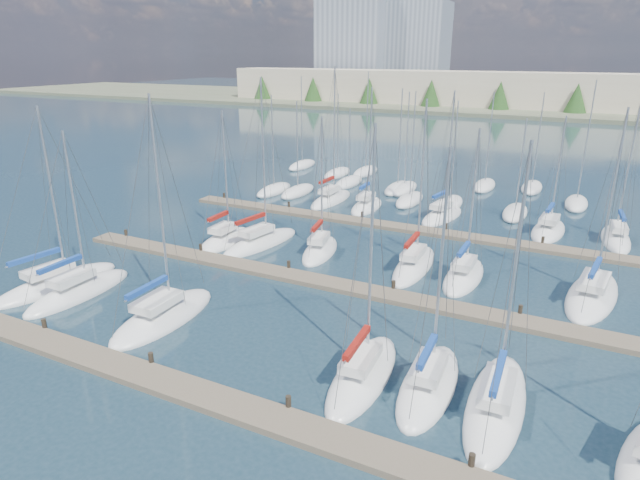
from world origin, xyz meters
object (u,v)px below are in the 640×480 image
at_px(sailboat_l, 464,276).
at_px(sailboat_j, 320,250).
at_px(sailboat_i, 261,242).
at_px(sailboat_k, 414,265).
at_px(sailboat_a, 57,284).
at_px(sailboat_p, 442,216).
at_px(sailboat_r, 616,239).
at_px(sailboat_c, 164,316).
at_px(sailboat_m, 592,295).
at_px(sailboat_b, 79,292).
at_px(sailboat_d, 363,375).
at_px(sailboat_n, 331,199).
at_px(sailboat_h, 226,240).
at_px(sailboat_f, 496,404).
at_px(sailboat_q, 548,231).
at_px(sailboat_e, 429,385).
at_px(sailboat_o, 367,206).

bearing_deg(sailboat_l, sailboat_j, -179.60).
distance_m(sailboat_i, sailboat_l, 16.65).
relative_size(sailboat_i, sailboat_j, 1.24).
distance_m(sailboat_k, sailboat_a, 25.22).
bearing_deg(sailboat_l, sailboat_p, 110.96).
relative_size(sailboat_r, sailboat_i, 0.89).
bearing_deg(sailboat_p, sailboat_c, -99.22).
bearing_deg(sailboat_m, sailboat_b, -146.51).
distance_m(sailboat_d, sailboat_j, 17.45).
bearing_deg(sailboat_b, sailboat_n, 79.76).
height_order(sailboat_h, sailboat_l, sailboat_h).
relative_size(sailboat_l, sailboat_j, 0.99).
relative_size(sailboat_d, sailboat_f, 1.03).
distance_m(sailboat_q, sailboat_n, 21.76).
relative_size(sailboat_f, sailboat_c, 0.92).
xyz_separation_m(sailboat_a, sailboat_c, (9.84, -0.38, -0.00)).
height_order(sailboat_k, sailboat_d, sailboat_d).
distance_m(sailboat_d, sailboat_c, 13.02).
xyz_separation_m(sailboat_b, sailboat_m, (30.34, 14.65, -0.00)).
relative_size(sailboat_e, sailboat_q, 1.12).
xyz_separation_m(sailboat_h, sailboat_m, (27.77, 1.94, -0.01)).
relative_size(sailboat_b, sailboat_n, 0.78).
relative_size(sailboat_k, sailboat_r, 1.03).
bearing_deg(sailboat_i, sailboat_c, -72.63).
bearing_deg(sailboat_r, sailboat_d, -116.59).
relative_size(sailboat_m, sailboat_f, 1.01).
height_order(sailboat_r, sailboat_b, sailboat_r).
xyz_separation_m(sailboat_i, sailboat_q, (21.09, 14.08, -0.02)).
distance_m(sailboat_m, sailboat_n, 28.96).
distance_m(sailboat_i, sailboat_m, 24.84).
height_order(sailboat_j, sailboat_p, sailboat_p).
distance_m(sailboat_h, sailboat_i, 3.06).
bearing_deg(sailboat_e, sailboat_f, -4.50).
bearing_deg(sailboat_c, sailboat_j, 75.29).
xyz_separation_m(sailboat_r, sailboat_n, (-27.05, 0.66, 0.00)).
bearing_deg(sailboat_l, sailboat_f, -71.44).
relative_size(sailboat_h, sailboat_p, 0.92).
distance_m(sailboat_h, sailboat_o, 16.41).
bearing_deg(sailboat_f, sailboat_l, 106.21).
bearing_deg(sailboat_c, sailboat_h, 109.22).
relative_size(sailboat_a, sailboat_m, 0.99).
bearing_deg(sailboat_q, sailboat_d, -97.83).
height_order(sailboat_i, sailboat_q, sailboat_i).
bearing_deg(sailboat_e, sailboat_o, 115.05).
relative_size(sailboat_d, sailboat_o, 1.03).
relative_size(sailboat_k, sailboat_m, 1.00).
relative_size(sailboat_d, sailboat_q, 1.20).
height_order(sailboat_b, sailboat_l, sailboat_b).
distance_m(sailboat_i, sailboat_f, 25.09).
distance_m(sailboat_f, sailboat_o, 32.66).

